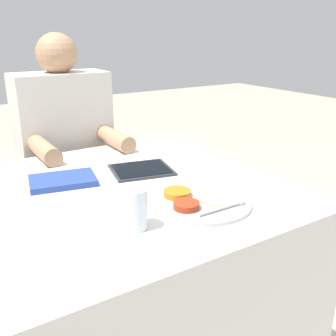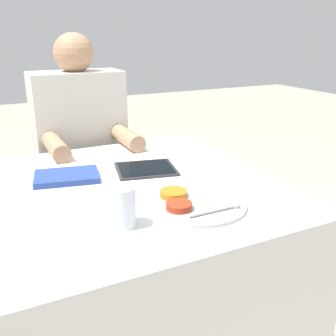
# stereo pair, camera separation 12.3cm
# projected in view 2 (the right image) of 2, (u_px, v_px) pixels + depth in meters

# --- Properties ---
(dining_table) EXTENTS (1.02, 0.95, 0.71)m
(dining_table) POSITION_uv_depth(u_px,v_px,m) (121.00, 282.00, 1.36)
(dining_table) COLOR silver
(dining_table) RESTS_ON ground_plane
(thali_tray) EXTENTS (0.29, 0.29, 0.03)m
(thali_tray) POSITION_uv_depth(u_px,v_px,m) (194.00, 203.00, 1.11)
(thali_tray) COLOR #B7BABF
(thali_tray) RESTS_ON dining_table
(red_notebook) EXTENTS (0.23, 0.18, 0.02)m
(red_notebook) POSITION_uv_depth(u_px,v_px,m) (67.00, 177.00, 1.31)
(red_notebook) COLOR silver
(red_notebook) RESTS_ON dining_table
(tablet_device) EXTENTS (0.24, 0.22, 0.01)m
(tablet_device) POSITION_uv_depth(u_px,v_px,m) (146.00, 169.00, 1.39)
(tablet_device) COLOR #28282D
(tablet_device) RESTS_ON dining_table
(person_diner) EXTENTS (0.40, 0.45, 1.18)m
(person_diner) POSITION_uv_depth(u_px,v_px,m) (83.00, 172.00, 1.87)
(person_diner) COLOR black
(person_diner) RESTS_ON ground_plane
(drinking_glass) EXTENTS (0.07, 0.07, 0.11)m
(drinking_glass) POSITION_uv_depth(u_px,v_px,m) (123.00, 207.00, 0.98)
(drinking_glass) COLOR silver
(drinking_glass) RESTS_ON dining_table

